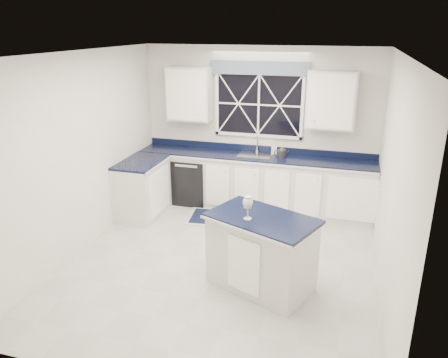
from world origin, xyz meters
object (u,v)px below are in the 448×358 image
(dishwasher, at_px, (193,179))
(faucet, at_px, (257,143))
(island, at_px, (261,252))
(wine_glass, at_px, (248,203))
(soap_bottle, at_px, (274,148))
(kettle, at_px, (282,152))

(dishwasher, distance_m, faucet, 1.31)
(faucet, distance_m, island, 2.69)
(wine_glass, bearing_deg, island, 33.06)
(dishwasher, bearing_deg, wine_glass, -57.63)
(faucet, bearing_deg, soap_bottle, -0.81)
(dishwasher, bearing_deg, kettle, 1.47)
(wine_glass, bearing_deg, kettle, 90.11)
(dishwasher, distance_m, wine_glass, 2.99)
(island, xyz_separation_m, wine_glass, (-0.15, -0.10, 0.65))
(kettle, distance_m, wine_glass, 2.49)
(kettle, bearing_deg, faucet, 152.44)
(kettle, bearing_deg, soap_bottle, 126.63)
(island, height_order, kettle, kettle)
(kettle, distance_m, soap_bottle, 0.21)
(island, distance_m, soap_bottle, 2.62)
(faucet, relative_size, island, 0.21)
(dishwasher, bearing_deg, island, -54.04)
(dishwasher, xyz_separation_m, wine_glass, (1.55, -2.45, 0.70))
(island, xyz_separation_m, kettle, (-0.16, 2.39, 0.56))
(island, relative_size, wine_glass, 5.14)
(island, distance_m, kettle, 2.46)
(faucet, bearing_deg, wine_glass, -80.26)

